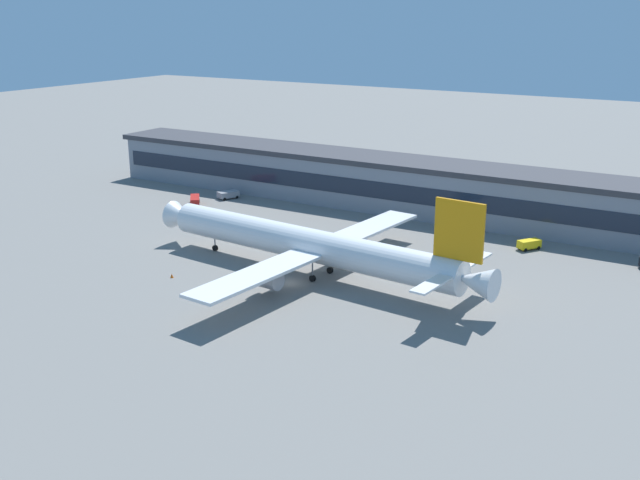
{
  "coord_description": "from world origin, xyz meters",
  "views": [
    {
      "loc": [
        64.21,
        -96.55,
        43.03
      ],
      "look_at": [
        0.15,
        9.29,
        5.0
      ],
      "focal_mm": 42.16,
      "sensor_mm": 36.0,
      "label": 1
    }
  ],
  "objects_px": {
    "airliner": "(312,245)",
    "belt_loader": "(195,200)",
    "pushback_tractor": "(229,194)",
    "follow_me_car": "(529,244)",
    "traffic_cone_0": "(172,276)"
  },
  "relations": [
    {
      "from": "pushback_tractor",
      "to": "follow_me_car",
      "type": "bearing_deg",
      "value": -1.95
    },
    {
      "from": "airliner",
      "to": "belt_loader",
      "type": "xyz_separation_m",
      "value": [
        -48.06,
        26.45,
        -4.13
      ]
    },
    {
      "from": "follow_me_car",
      "to": "belt_loader",
      "type": "bearing_deg",
      "value": -174.98
    },
    {
      "from": "follow_me_car",
      "to": "pushback_tractor",
      "type": "bearing_deg",
      "value": 178.05
    },
    {
      "from": "pushback_tractor",
      "to": "follow_me_car",
      "type": "xyz_separation_m",
      "value": [
        72.64,
        -2.48,
        0.04
      ]
    },
    {
      "from": "traffic_cone_0",
      "to": "follow_me_car",
      "type": "bearing_deg",
      "value": 44.79
    },
    {
      "from": "belt_loader",
      "to": "traffic_cone_0",
      "type": "relative_size",
      "value": 8.94
    },
    {
      "from": "airliner",
      "to": "follow_me_car",
      "type": "xyz_separation_m",
      "value": [
        27.24,
        33.07,
        -4.19
      ]
    },
    {
      "from": "belt_loader",
      "to": "pushback_tractor",
      "type": "distance_m",
      "value": 9.47
    },
    {
      "from": "airliner",
      "to": "pushback_tractor",
      "type": "distance_m",
      "value": 57.82
    },
    {
      "from": "airliner",
      "to": "pushback_tractor",
      "type": "xyz_separation_m",
      "value": [
        -45.41,
        35.55,
        -4.23
      ]
    },
    {
      "from": "pushback_tractor",
      "to": "traffic_cone_0",
      "type": "relative_size",
      "value": 7.84
    },
    {
      "from": "airliner",
      "to": "belt_loader",
      "type": "relative_size",
      "value": 10.7
    },
    {
      "from": "belt_loader",
      "to": "airliner",
      "type": "bearing_deg",
      "value": -28.83
    },
    {
      "from": "follow_me_car",
      "to": "traffic_cone_0",
      "type": "xyz_separation_m",
      "value": [
        -46.71,
        -46.36,
        -0.74
      ]
    }
  ]
}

